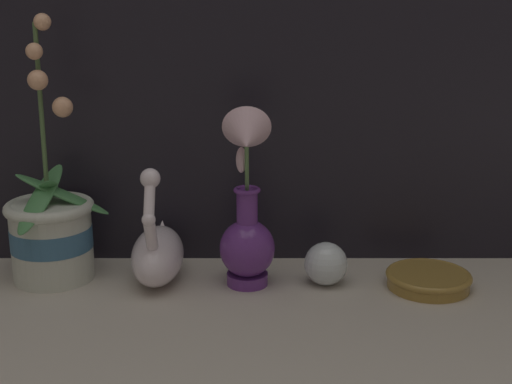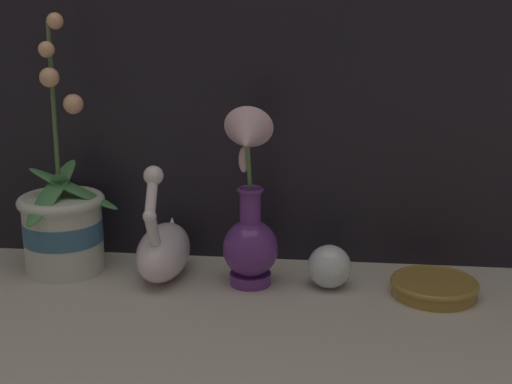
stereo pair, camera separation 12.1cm
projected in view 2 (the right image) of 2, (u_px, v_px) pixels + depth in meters
The scene contains 6 objects.
ground_plane at pixel (235, 316), 1.13m from camera, with size 2.80×2.80×0.00m, color #BCB2A3.
orchid_potted_plant at pixel (63, 223), 1.30m from camera, with size 0.18×0.19×0.46m.
swan_figurine at pixel (164, 248), 1.28m from camera, with size 0.09×0.19×0.22m.
blue_vase at pixel (250, 222), 1.22m from camera, with size 0.10×0.13×0.32m.
glass_sphere at pixel (329, 267), 1.23m from camera, with size 0.08×0.08×0.08m.
amber_dish at pixel (434, 286), 1.21m from camera, with size 0.15×0.15×0.03m.
Camera 2 is at (0.15, -1.03, 0.50)m, focal length 50.00 mm.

